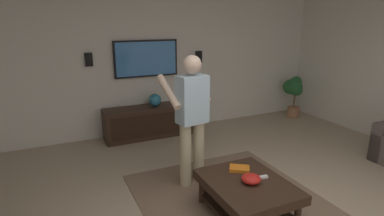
# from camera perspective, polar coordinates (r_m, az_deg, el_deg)

# --- Properties ---
(wall_back_tv) EXTENTS (0.10, 6.93, 2.74)m
(wall_back_tv) POSITION_cam_1_polar(r_m,az_deg,el_deg) (5.88, -6.63, 9.03)
(wall_back_tv) COLOR silver
(wall_back_tv) RESTS_ON ground
(area_rug) EXTENTS (2.43, 2.01, 0.01)m
(area_rug) POSITION_cam_1_polar(r_m,az_deg,el_deg) (3.81, 7.82, -16.80)
(area_rug) COLOR #7A604C
(area_rug) RESTS_ON ground
(coffee_table) EXTENTS (1.00, 0.80, 0.40)m
(coffee_table) POSITION_cam_1_polar(r_m,az_deg,el_deg) (3.52, 9.80, -14.34)
(coffee_table) COLOR #332116
(coffee_table) RESTS_ON ground
(media_console) EXTENTS (0.45, 1.70, 0.55)m
(media_console) POSITION_cam_1_polar(r_m,az_deg,el_deg) (5.75, -7.06, -2.35)
(media_console) COLOR #332116
(media_console) RESTS_ON ground
(tv) EXTENTS (0.05, 1.15, 0.65)m
(tv) POSITION_cam_1_polar(r_m,az_deg,el_deg) (5.74, -8.18, 8.75)
(tv) COLOR black
(person_standing) EXTENTS (0.59, 0.60, 1.64)m
(person_standing) POSITION_cam_1_polar(r_m,az_deg,el_deg) (3.87, -0.11, -0.97)
(person_standing) COLOR #C6B793
(person_standing) RESTS_ON ground
(potted_plant_tall) EXTENTS (0.46, 0.37, 0.87)m
(potted_plant_tall) POSITION_cam_1_polar(r_m,az_deg,el_deg) (7.08, 17.73, 3.04)
(potted_plant_tall) COLOR #9E6B4C
(potted_plant_tall) RESTS_ON ground
(bowl) EXTENTS (0.20, 0.20, 0.09)m
(bowl) POSITION_cam_1_polar(r_m,az_deg,el_deg) (3.43, 10.53, -12.34)
(bowl) COLOR red
(bowl) RESTS_ON coffee_table
(remote_white) EXTENTS (0.06, 0.15, 0.02)m
(remote_white) POSITION_cam_1_polar(r_m,az_deg,el_deg) (3.55, 12.26, -12.03)
(remote_white) COLOR white
(remote_white) RESTS_ON coffee_table
(book) EXTENTS (0.26, 0.27, 0.04)m
(book) POSITION_cam_1_polar(r_m,az_deg,el_deg) (3.68, 8.48, -10.67)
(book) COLOR orange
(book) RESTS_ON coffee_table
(vase_round) EXTENTS (0.22, 0.22, 0.22)m
(vase_round) POSITION_cam_1_polar(r_m,az_deg,el_deg) (5.65, -6.65, 1.42)
(vase_round) COLOR teal
(vase_round) RESTS_ON media_console
(wall_speaker_left) EXTENTS (0.06, 0.12, 0.22)m
(wall_speaker_left) POSITION_cam_1_polar(r_m,az_deg,el_deg) (6.13, 1.20, 9.13)
(wall_speaker_left) COLOR black
(wall_speaker_right) EXTENTS (0.06, 0.12, 0.22)m
(wall_speaker_right) POSITION_cam_1_polar(r_m,az_deg,el_deg) (5.55, -17.99, 8.25)
(wall_speaker_right) COLOR black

